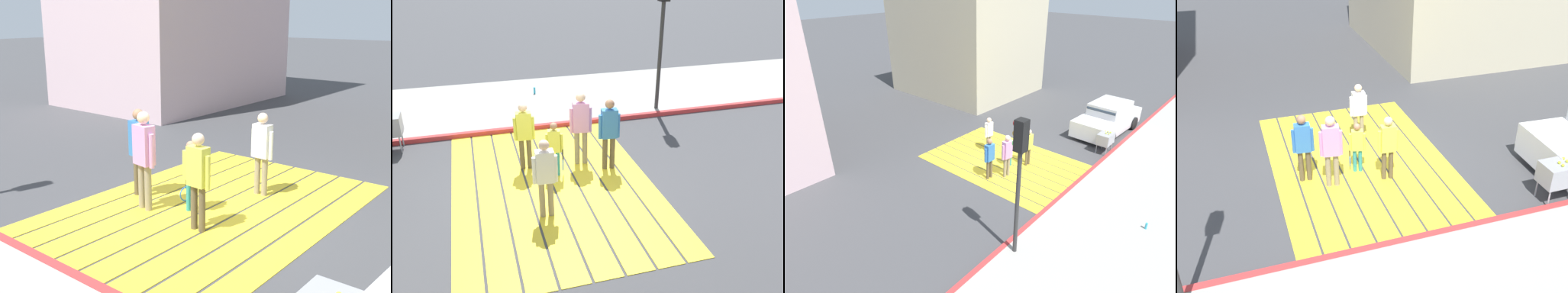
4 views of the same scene
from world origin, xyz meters
TOP-DOWN VIEW (x-y plane):
  - ground_plane at (0.00, 0.00)m, footprint 120.00×120.00m
  - crosswalk_stripes at (0.00, -0.00)m, footprint 6.40×4.35m
  - curb_painted at (-3.25, 0.00)m, footprint 0.16×40.00m
  - pedestrian_adult_lead at (-0.81, 0.89)m, footprint 0.29×0.53m
  - pedestrian_adult_trailing at (1.16, -0.35)m, footprint 0.23×0.49m
  - pedestrian_adult_side at (-0.38, 1.45)m, footprint 0.25×0.51m
  - pedestrian_teen_behind at (-0.92, -0.43)m, footprint 0.23×0.49m
  - pedestrian_child_with_racket at (-0.39, 0.16)m, footprint 0.33×0.42m

SIDE VIEW (x-z plane):
  - ground_plane at x=0.00m, z-range 0.00..0.00m
  - crosswalk_stripes at x=0.00m, z-range 0.00..0.01m
  - curb_painted at x=-3.25m, z-range 0.00..0.13m
  - pedestrian_child_with_racket at x=-0.39m, z-range 0.09..1.41m
  - pedestrian_adult_trailing at x=1.16m, z-range 0.14..1.79m
  - pedestrian_teen_behind at x=-0.92m, z-range 0.14..1.79m
  - pedestrian_adult_side at x=-0.38m, z-range 0.14..1.88m
  - pedestrian_adult_lead at x=-0.81m, z-range 0.15..1.98m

